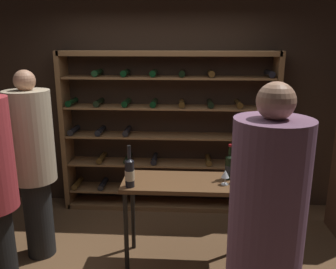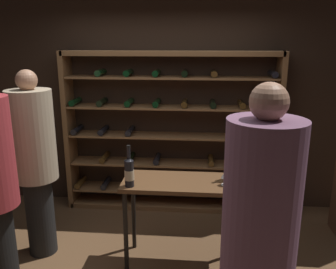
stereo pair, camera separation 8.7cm
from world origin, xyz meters
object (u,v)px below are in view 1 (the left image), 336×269
object	(u,v)px
person_guest_plum_blouse	(33,158)
tasting_table	(187,191)
wine_bottle_green_slim	(130,172)
wine_bottle_amber_reserve	(229,167)
wine_rack	(169,134)
wine_bottle_gold_foil	(243,169)
person_bystander_red_print	(265,238)
wine_glass_stemmed_left	(225,174)

from	to	relation	value
person_guest_plum_blouse	tasting_table	bearing A→B (deg)	-178.46
tasting_table	wine_bottle_green_slim	size ratio (longest dim) A/B	3.14
tasting_table	wine_bottle_amber_reserve	world-z (taller)	wine_bottle_amber_reserve
wine_rack	wine_bottle_green_slim	world-z (taller)	wine_rack
wine_bottle_gold_foil	person_bystander_red_print	bearing A→B (deg)	-93.65
wine_rack	wine_bottle_gold_foil	distance (m)	1.39
tasting_table	wine_glass_stemmed_left	distance (m)	0.41
wine_rack	person_bystander_red_print	xyz separation A→B (m)	(0.68, -2.51, 0.08)
wine_bottle_gold_foil	wine_glass_stemmed_left	world-z (taller)	wine_bottle_gold_foil
wine_rack	tasting_table	bearing A→B (deg)	-78.38
wine_bottle_green_slim	wine_bottle_gold_foil	bearing A→B (deg)	10.56
person_bystander_red_print	wine_bottle_gold_foil	bearing A→B (deg)	-104.13
person_bystander_red_print	wine_bottle_gold_foil	size ratio (longest dim) A/B	5.80
wine_bottle_amber_reserve	wine_bottle_gold_foil	bearing A→B (deg)	-20.68
wine_rack	wine_glass_stemmed_left	bearing A→B (deg)	-64.66
wine_rack	wine_bottle_amber_reserve	bearing A→B (deg)	-59.95
wine_rack	person_guest_plum_blouse	bearing A→B (deg)	-137.81
wine_rack	person_guest_plum_blouse	xyz separation A→B (m)	(-1.26, -1.14, 0.04)
tasting_table	wine_glass_stemmed_left	world-z (taller)	wine_glass_stemmed_left
wine_rack	tasting_table	xyz separation A→B (m)	(0.24, -1.19, -0.25)
person_bystander_red_print	wine_bottle_amber_reserve	bearing A→B (deg)	-98.90
person_guest_plum_blouse	wine_bottle_green_slim	bearing A→B (deg)	171.08
person_bystander_red_print	wine_bottle_amber_reserve	size ratio (longest dim) A/B	5.67
tasting_table	wine_bottle_gold_foil	bearing A→B (deg)	3.06
wine_bottle_amber_reserve	wine_glass_stemmed_left	world-z (taller)	wine_bottle_amber_reserve
wine_bottle_gold_foil	wine_glass_stemmed_left	bearing A→B (deg)	-152.13
tasting_table	wine_bottle_green_slim	bearing A→B (deg)	-162.16
person_bystander_red_print	wine_bottle_green_slim	xyz separation A→B (m)	(-0.95, 1.16, -0.08)
wine_rack	wine_glass_stemmed_left	xyz separation A→B (m)	(0.59, -1.25, -0.05)
tasting_table	person_guest_plum_blouse	distance (m)	1.53
tasting_table	person_bystander_red_print	bearing A→B (deg)	-71.69
tasting_table	wine_bottle_amber_reserve	xyz separation A→B (m)	(0.40, 0.08, 0.23)
wine_bottle_green_slim	tasting_table	bearing A→B (deg)	17.84
tasting_table	wine_rack	bearing A→B (deg)	101.62
tasting_table	person_guest_plum_blouse	xyz separation A→B (m)	(-1.50, 0.05, 0.29)
wine_glass_stemmed_left	tasting_table	bearing A→B (deg)	169.50
tasting_table	person_guest_plum_blouse	size ratio (longest dim) A/B	0.64
wine_bottle_amber_reserve	wine_glass_stemmed_left	size ratio (longest dim) A/B	2.43
tasting_table	wine_glass_stemmed_left	xyz separation A→B (m)	(0.35, -0.06, 0.21)
wine_bottle_gold_foil	wine_rack	bearing A→B (deg)	123.54
person_guest_plum_blouse	wine_bottle_gold_foil	bearing A→B (deg)	-177.17
wine_rack	wine_glass_stemmed_left	world-z (taller)	wine_rack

